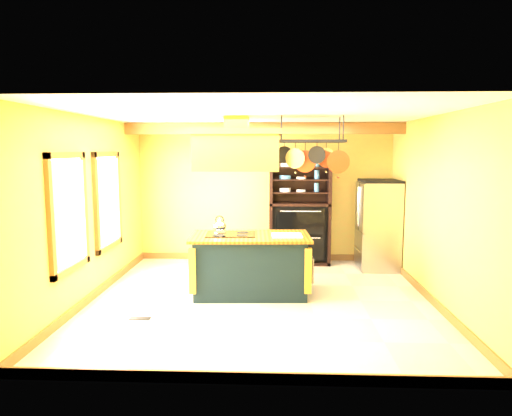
# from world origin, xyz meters

# --- Properties ---
(floor) EXTENTS (5.00, 5.00, 0.00)m
(floor) POSITION_xyz_m (0.00, 0.00, 0.00)
(floor) COLOR beige
(floor) RESTS_ON ground
(ceiling) EXTENTS (5.00, 5.00, 0.00)m
(ceiling) POSITION_xyz_m (0.00, 0.00, 2.70)
(ceiling) COLOR white
(ceiling) RESTS_ON wall_back
(wall_back) EXTENTS (5.00, 0.02, 2.70)m
(wall_back) POSITION_xyz_m (0.00, 2.50, 1.35)
(wall_back) COLOR gold
(wall_back) RESTS_ON floor
(wall_front) EXTENTS (5.00, 0.02, 2.70)m
(wall_front) POSITION_xyz_m (0.00, -2.50, 1.35)
(wall_front) COLOR gold
(wall_front) RESTS_ON floor
(wall_left) EXTENTS (0.02, 5.00, 2.70)m
(wall_left) POSITION_xyz_m (-2.50, 0.00, 1.35)
(wall_left) COLOR gold
(wall_left) RESTS_ON floor
(wall_right) EXTENTS (0.02, 5.00, 2.70)m
(wall_right) POSITION_xyz_m (2.50, 0.00, 1.35)
(wall_right) COLOR gold
(wall_right) RESTS_ON floor
(ceiling_beam) EXTENTS (5.00, 0.15, 0.20)m
(ceiling_beam) POSITION_xyz_m (0.00, 1.70, 2.59)
(ceiling_beam) COLOR brown
(ceiling_beam) RESTS_ON ceiling
(window_near) EXTENTS (0.06, 1.06, 1.56)m
(window_near) POSITION_xyz_m (-2.47, -0.80, 1.40)
(window_near) COLOR brown
(window_near) RESTS_ON wall_left
(window_far) EXTENTS (0.06, 1.06, 1.56)m
(window_far) POSITION_xyz_m (-2.47, 0.60, 1.40)
(window_far) COLOR brown
(window_far) RESTS_ON wall_left
(kitchen_island) EXTENTS (1.85, 1.09, 1.11)m
(kitchen_island) POSITION_xyz_m (-0.16, 0.26, 0.47)
(kitchen_island) COLOR #13242C
(kitchen_island) RESTS_ON floor
(range_hood) EXTENTS (1.33, 0.75, 0.80)m
(range_hood) POSITION_xyz_m (-0.36, 0.26, 2.23)
(range_hood) COLOR #AA872A
(range_hood) RESTS_ON ceiling
(pot_rack) EXTENTS (1.08, 0.49, 0.83)m
(pot_rack) POSITION_xyz_m (0.75, 0.26, 2.21)
(pot_rack) COLOR black
(pot_rack) RESTS_ON ceiling
(refrigerator) EXTENTS (0.71, 0.83, 1.62)m
(refrigerator) POSITION_xyz_m (2.13, 1.90, 0.79)
(refrigerator) COLOR #999CA1
(refrigerator) RESTS_ON floor
(hutch) EXTENTS (1.17, 0.54, 2.08)m
(hutch) POSITION_xyz_m (0.69, 2.27, 0.82)
(hutch) COLOR black
(hutch) RESTS_ON floor
(floor_register) EXTENTS (0.28, 0.13, 0.01)m
(floor_register) POSITION_xyz_m (-1.56, -0.86, 0.01)
(floor_register) COLOR black
(floor_register) RESTS_ON floor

